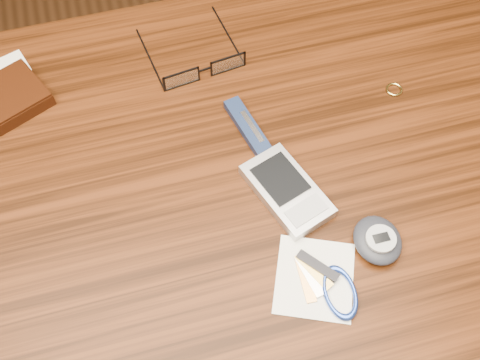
# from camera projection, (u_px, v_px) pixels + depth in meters

# --- Properties ---
(desk) EXTENTS (1.00, 0.70, 0.75)m
(desk) POSITION_uv_depth(u_px,v_px,m) (198.00, 244.00, 0.80)
(desk) COLOR #381808
(desk) RESTS_ON ground
(wallet_and_card) EXTENTS (0.12, 0.15, 0.02)m
(wallet_and_card) POSITION_uv_depth(u_px,v_px,m) (6.00, 99.00, 0.78)
(wallet_and_card) COLOR black
(wallet_and_card) RESTS_ON desk
(eyeglasses) EXTENTS (0.13, 0.14, 0.03)m
(eyeglasses) POSITION_uv_depth(u_px,v_px,m) (203.00, 68.00, 0.81)
(eyeglasses) COLOR black
(eyeglasses) RESTS_ON desk
(gold_ring) EXTENTS (0.02, 0.02, 0.00)m
(gold_ring) POSITION_uv_depth(u_px,v_px,m) (394.00, 89.00, 0.80)
(gold_ring) COLOR tan
(gold_ring) RESTS_ON desk
(pda_phone) EXTENTS (0.09, 0.13, 0.02)m
(pda_phone) POSITION_uv_depth(u_px,v_px,m) (287.00, 191.00, 0.71)
(pda_phone) COLOR #ABABAF
(pda_phone) RESTS_ON desk
(pedometer) EXTENTS (0.05, 0.06, 0.03)m
(pedometer) POSITION_uv_depth(u_px,v_px,m) (378.00, 240.00, 0.68)
(pedometer) COLOR #20232C
(pedometer) RESTS_ON desk
(notepad_keys) EXTENTS (0.12, 0.12, 0.01)m
(notepad_keys) POSITION_uv_depth(u_px,v_px,m) (327.00, 285.00, 0.66)
(notepad_keys) COLOR silver
(notepad_keys) RESTS_ON desk
(pocket_knife) EXTENTS (0.04, 0.10, 0.01)m
(pocket_knife) POSITION_uv_depth(u_px,v_px,m) (248.00, 127.00, 0.76)
(pocket_knife) COLOR #14213D
(pocket_knife) RESTS_ON desk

